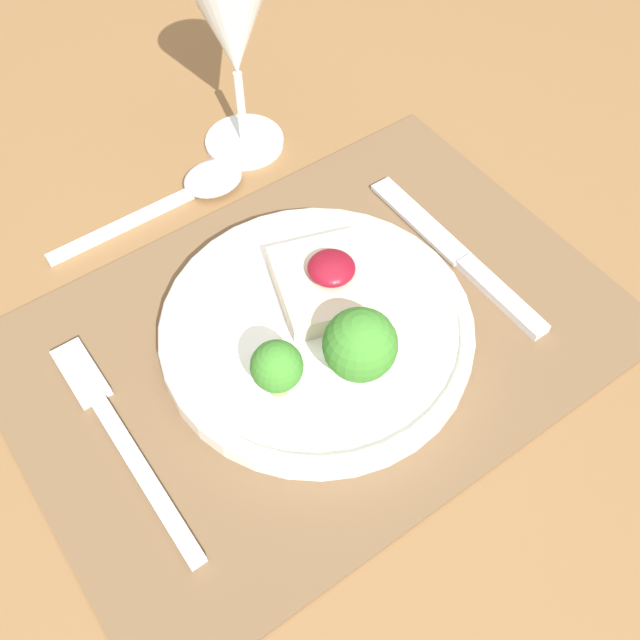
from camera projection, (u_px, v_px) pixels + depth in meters
name	position (u px, v px, depth m)	size (l,w,h in m)	color
ground_plane	(318.00, 598.00, 1.19)	(8.00, 8.00, 0.00)	gray
dining_table	(317.00, 389.00, 0.66)	(1.34, 1.21, 0.74)	brown
placemat	(317.00, 338.00, 0.59)	(0.47, 0.33, 0.00)	brown
dinner_plate	(323.00, 325.00, 0.57)	(0.24, 0.24, 0.08)	white
fork	(116.00, 429.00, 0.54)	(0.02, 0.21, 0.01)	silver
knife	(466.00, 263.00, 0.63)	(0.02, 0.21, 0.01)	silver
spoon	(196.00, 187.00, 0.68)	(0.19, 0.05, 0.02)	silver
wine_glass_near	(233.00, 33.00, 0.63)	(0.08, 0.08, 0.18)	white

